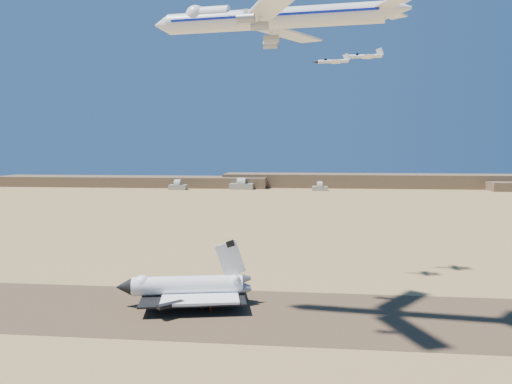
# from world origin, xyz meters

# --- Properties ---
(ground) EXTENTS (1200.00, 1200.00, 0.00)m
(ground) POSITION_xyz_m (0.00, 0.00, 0.00)
(ground) COLOR #AD7E4D
(ground) RESTS_ON ground
(runway) EXTENTS (600.00, 50.00, 0.06)m
(runway) POSITION_xyz_m (0.00, 0.00, 0.03)
(runway) COLOR brown
(runway) RESTS_ON ground
(ridgeline) EXTENTS (960.00, 90.00, 18.00)m
(ridgeline) POSITION_xyz_m (65.32, 527.31, 7.63)
(ridgeline) COLOR brown
(ridgeline) RESTS_ON ground
(hangars) EXTENTS (200.50, 29.50, 30.00)m
(hangars) POSITION_xyz_m (-64.00, 478.43, 4.83)
(hangars) COLOR #A09D8D
(hangars) RESTS_ON ground
(shuttle) EXTENTS (43.82, 32.75, 21.61)m
(shuttle) POSITION_xyz_m (-10.82, 6.10, 5.81)
(shuttle) COLOR white
(shuttle) RESTS_ON runway
(carrier_747) EXTENTS (74.14, 56.98, 18.42)m
(carrier_747) POSITION_xyz_m (15.96, -5.78, 88.18)
(carrier_747) COLOR white
(crew_a) EXTENTS (0.59, 0.76, 1.86)m
(crew_a) POSITION_xyz_m (-1.23, -0.90, 0.99)
(crew_a) COLOR #BD370B
(crew_a) RESTS_ON runway
(crew_b) EXTENTS (0.69, 0.99, 1.86)m
(crew_b) POSITION_xyz_m (-4.63, 1.39, 0.99)
(crew_b) COLOR #BD370B
(crew_b) RESTS_ON runway
(crew_c) EXTENTS (1.19, 0.86, 1.83)m
(crew_c) POSITION_xyz_m (-1.54, -0.62, 0.98)
(crew_c) COLOR #BD370B
(crew_c) RESTS_ON runway
(chase_jet_c) EXTENTS (14.72, 7.91, 3.66)m
(chase_jet_c) POSITION_xyz_m (37.25, 47.81, 85.21)
(chase_jet_c) COLOR white
(chase_jet_d) EXTENTS (16.63, 8.79, 4.14)m
(chase_jet_d) POSITION_xyz_m (50.59, 58.91, 88.91)
(chase_jet_d) COLOR white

